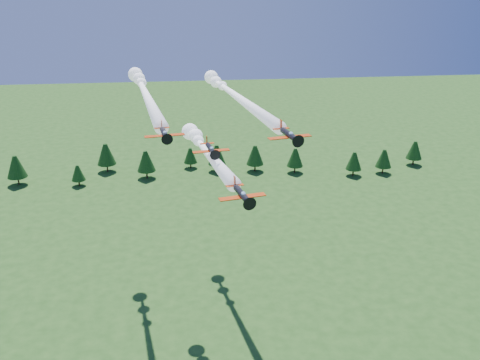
{
  "coord_description": "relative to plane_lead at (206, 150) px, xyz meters",
  "views": [
    {
      "loc": [
        -7.47,
        -88.66,
        76.67
      ],
      "look_at": [
        2.38,
        0.0,
        41.1
      ],
      "focal_mm": 40.0,
      "sensor_mm": 36.0,
      "label": 1
    }
  ],
  "objects": [
    {
      "name": "plane_lead",
      "position": [
        0.0,
        0.0,
        0.0
      ],
      "size": [
        13.15,
        42.05,
        3.7
      ],
      "rotation": [
        0.0,
        0.0,
        0.2
      ],
      "color": "black",
      "rests_on": "ground"
    },
    {
      "name": "treeline",
      "position": [
        3.33,
        95.88,
        -35.72
      ],
      "size": [
        181.3,
        21.99,
        11.68
      ],
      "color": "#382314",
      "rests_on": "ground"
    },
    {
      "name": "plane_slot",
      "position": [
        0.67,
        -7.15,
        2.56
      ],
      "size": [
        7.07,
        7.72,
        2.47
      ],
      "rotation": [
        0.0,
        0.0,
        0.16
      ],
      "color": "black",
      "rests_on": "ground"
    },
    {
      "name": "plane_left",
      "position": [
        -12.52,
        17.61,
        8.23
      ],
      "size": [
        13.52,
        59.15,
        3.7
      ],
      "rotation": [
        0.0,
        0.0,
        0.15
      ],
      "color": "black",
      "rests_on": "ground"
    },
    {
      "name": "plane_right",
      "position": [
        8.11,
        21.86,
        6.2
      ],
      "size": [
        16.83,
        61.37,
        3.7
      ],
      "rotation": [
        0.0,
        0.0,
        0.19
      ],
      "color": "black",
      "rests_on": "ground"
    }
  ]
}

